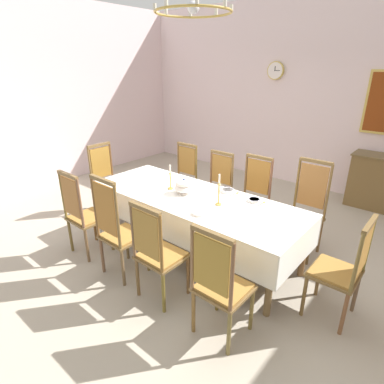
% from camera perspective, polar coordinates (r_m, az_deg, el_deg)
% --- Properties ---
extents(ground, '(7.66, 6.16, 0.04)m').
position_cam_1_polar(ground, '(4.36, 2.12, -9.50)').
color(ground, '#B0A490').
extents(back_wall, '(7.66, 0.08, 3.43)m').
position_cam_1_polar(back_wall, '(6.49, 20.46, 15.95)').
color(back_wall, silver).
rests_on(back_wall, ground).
extents(left_wall, '(0.08, 6.16, 3.43)m').
position_cam_1_polar(left_wall, '(6.84, -25.02, 15.55)').
color(left_wall, silver).
rests_on(left_wall, ground).
extents(dining_table, '(2.77, 1.01, 0.77)m').
position_cam_1_polar(dining_table, '(3.87, 0.18, -1.81)').
color(dining_table, brown).
rests_on(dining_table, ground).
extents(tablecloth, '(2.79, 1.03, 0.38)m').
position_cam_1_polar(tablecloth, '(3.88, 0.18, -2.10)').
color(tablecloth, white).
rests_on(tablecloth, dining_table).
extents(chair_south_a, '(0.44, 0.42, 1.11)m').
position_cam_1_polar(chair_south_a, '(4.11, -19.13, -3.58)').
color(chair_south_a, brown).
rests_on(chair_south_a, ground).
extents(chair_north_a, '(0.44, 0.42, 1.08)m').
position_cam_1_polar(chair_north_a, '(5.18, -1.80, 2.85)').
color(chair_north_a, brown).
rests_on(chair_north_a, ground).
extents(chair_south_b, '(0.44, 0.42, 1.22)m').
position_cam_1_polar(chair_south_b, '(3.57, -13.41, -6.37)').
color(chair_south_b, brown).
rests_on(chair_south_b, ground).
extents(chair_north_b, '(0.44, 0.42, 1.07)m').
position_cam_1_polar(chair_north_b, '(4.77, 4.38, 1.01)').
color(chair_north_b, brown).
rests_on(chair_north_b, ground).
extents(chair_south_c, '(0.44, 0.42, 1.09)m').
position_cam_1_polar(chair_south_c, '(3.17, -6.35, -10.63)').
color(chair_south_c, brown).
rests_on(chair_south_c, ground).
extents(chair_north_c, '(0.44, 0.42, 1.12)m').
position_cam_1_polar(chair_north_c, '(4.46, 10.85, -0.67)').
color(chair_north_c, brown).
rests_on(chair_north_c, ground).
extents(chair_south_d, '(0.44, 0.42, 1.11)m').
position_cam_1_polar(chair_south_d, '(2.76, 5.01, -16.10)').
color(chair_south_d, brown).
rests_on(chair_south_d, ground).
extents(chair_north_d, '(0.44, 0.42, 1.21)m').
position_cam_1_polar(chair_north_d, '(4.17, 19.91, -2.85)').
color(chair_north_d, brown).
rests_on(chair_north_d, ground).
extents(chair_head_west, '(0.42, 0.44, 1.13)m').
position_cam_1_polar(chair_head_west, '(5.18, -15.14, 2.24)').
color(chair_head_west, brown).
rests_on(chair_head_west, ground).
extents(chair_head_east, '(0.42, 0.44, 1.07)m').
position_cam_1_polar(chair_head_east, '(3.24, 25.71, -12.31)').
color(chair_head_east, brown).
rests_on(chair_head_east, ground).
extents(soup_tureen, '(0.24, 0.24, 0.20)m').
position_cam_1_polar(soup_tureen, '(3.90, -1.46, 1.06)').
color(soup_tureen, white).
rests_on(soup_tureen, tablecloth).
extents(candlestick_west, '(0.07, 0.07, 0.33)m').
position_cam_1_polar(candlestick_west, '(4.04, -3.96, 2.25)').
color(candlestick_west, gold).
rests_on(candlestick_west, tablecloth).
extents(candlestick_east, '(0.07, 0.07, 0.37)m').
position_cam_1_polar(candlestick_east, '(3.57, 4.87, -0.11)').
color(candlestick_east, gold).
rests_on(candlestick_east, tablecloth).
extents(bowl_near_left, '(0.14, 0.14, 0.03)m').
position_cam_1_polar(bowl_near_left, '(3.77, 11.21, -1.43)').
color(bowl_near_left, white).
rests_on(bowl_near_left, tablecloth).
extents(bowl_near_right, '(0.18, 0.18, 0.04)m').
position_cam_1_polar(bowl_near_right, '(4.00, 6.38, 0.30)').
color(bowl_near_right, white).
rests_on(bowl_near_right, tablecloth).
extents(bowl_far_left, '(0.16, 0.16, 0.03)m').
position_cam_1_polar(bowl_far_left, '(3.39, 1.31, -3.82)').
color(bowl_far_left, white).
rests_on(bowl_far_left, tablecloth).
extents(spoon_primary, '(0.03, 0.18, 0.01)m').
position_cam_1_polar(spoon_primary, '(3.75, 12.76, -1.91)').
color(spoon_primary, gold).
rests_on(spoon_primary, tablecloth).
extents(spoon_secondary, '(0.05, 0.18, 0.01)m').
position_cam_1_polar(spoon_secondary, '(3.96, 8.05, -0.23)').
color(spoon_secondary, gold).
rests_on(spoon_secondary, tablecloth).
extents(mounted_clock, '(0.34, 0.06, 0.34)m').
position_cam_1_polar(mounted_clock, '(6.68, 14.89, 20.48)').
color(mounted_clock, '#D1B251').
extents(chandelier, '(0.79, 0.79, 0.66)m').
position_cam_1_polar(chandelier, '(3.57, 0.23, 29.94)').
color(chandelier, gold).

